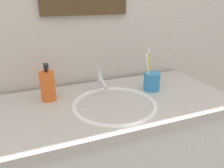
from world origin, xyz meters
The scene contains 7 objects.
tiled_wall_back centered at (0.00, 0.30, 1.20)m, with size 2.39×0.04×2.40m, color beige.
sink_basin centered at (0.03, -0.05, 0.88)m, with size 0.39×0.39×0.10m.
faucet centered at (0.03, 0.14, 0.97)m, with size 0.02×0.14×0.11m.
toothbrush_cup centered at (0.27, 0.04, 0.96)m, with size 0.08×0.08×0.09m, color #338CCC.
toothbrush_yellow centered at (0.26, 0.06, 1.04)m, with size 0.02×0.04×0.21m.
toothbrush_white centered at (0.23, 0.03, 1.03)m, with size 0.06×0.03×0.19m.
soap_dispenser centered at (-0.23, 0.12, 0.99)m, with size 0.07×0.07×0.18m.
Camera 1 is at (-0.32, -0.87, 1.37)m, focal length 35.92 mm.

